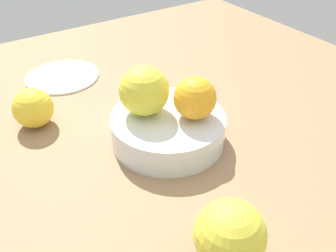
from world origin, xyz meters
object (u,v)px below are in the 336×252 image
(fruit_bowl, at_px, (168,129))
(orange_loose_0, at_px, (230,235))
(orange_loose_1, at_px, (33,108))
(orange_in_bowl_1, at_px, (195,98))
(orange_in_bowl_0, at_px, (144,91))
(side_plate, at_px, (62,76))

(fruit_bowl, xyz_separation_m, orange_loose_0, (-0.06, -0.22, 0.02))
(fruit_bowl, xyz_separation_m, orange_loose_1, (-0.16, 0.16, 0.01))
(fruit_bowl, bearing_deg, orange_loose_0, -106.41)
(fruit_bowl, distance_m, orange_in_bowl_1, 0.07)
(fruit_bowl, bearing_deg, orange_in_bowl_1, -33.02)
(orange_in_bowl_0, relative_size, orange_loose_0, 0.97)
(fruit_bowl, bearing_deg, side_plate, 102.48)
(orange_loose_0, bearing_deg, orange_in_bowl_0, 80.67)
(fruit_bowl, bearing_deg, orange_in_bowl_0, 128.36)
(orange_in_bowl_1, bearing_deg, orange_in_bowl_0, 137.94)
(side_plate, bearing_deg, orange_in_bowl_0, -81.02)
(orange_in_bowl_1, bearing_deg, orange_loose_0, -116.50)
(orange_loose_0, distance_m, side_plate, 0.52)
(orange_in_bowl_1, relative_size, side_plate, 0.44)
(fruit_bowl, relative_size, orange_in_bowl_1, 2.76)
(orange_in_bowl_0, distance_m, orange_loose_1, 0.20)
(orange_in_bowl_0, bearing_deg, fruit_bowl, -51.64)
(side_plate, bearing_deg, orange_loose_1, -125.00)
(orange_in_bowl_1, relative_size, orange_loose_1, 0.97)
(orange_in_bowl_0, height_order, orange_loose_0, orange_in_bowl_0)
(fruit_bowl, distance_m, orange_loose_1, 0.23)
(orange_loose_1, bearing_deg, side_plate, 55.00)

